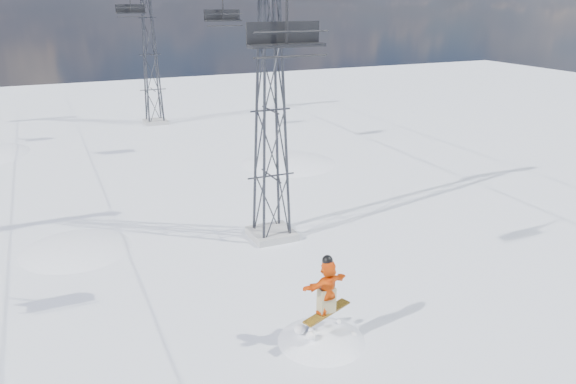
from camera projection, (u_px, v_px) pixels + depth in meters
name	position (u px, v px, depth m)	size (l,w,h in m)	color
ground	(348.00, 339.00, 16.92)	(120.00, 120.00, 0.00)	white
snow_terrain	(117.00, 310.00, 36.60)	(39.00, 37.00, 22.00)	white
lift_tower_near	(270.00, 111.00, 22.34)	(5.20, 1.80, 11.43)	#999999
lift_tower_far	(150.00, 55.00, 43.93)	(5.20, 1.80, 11.43)	#999999
lift_chair_near	(286.00, 36.00, 14.74)	(2.09, 0.60, 2.59)	black
lift_chair_mid	(223.00, 16.00, 33.17)	(2.20, 0.63, 2.73)	black
lift_chair_far	(131.00, 10.00, 36.33)	(1.88, 0.54, 2.34)	black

